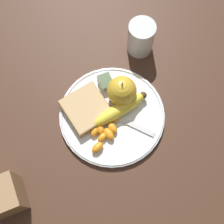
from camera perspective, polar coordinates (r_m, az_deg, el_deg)
ground_plane at (r=0.78m, az=0.00°, el=-0.80°), size 3.00×3.00×0.00m
plate at (r=0.77m, az=0.00°, el=-0.60°), size 0.26×0.26×0.01m
juice_glass at (r=0.83m, az=5.28°, el=13.26°), size 0.07×0.07×0.09m
apple at (r=0.76m, az=1.78°, el=3.88°), size 0.07×0.07×0.08m
banana at (r=0.76m, az=1.55°, el=0.55°), size 0.06×0.15×0.03m
bread_slice at (r=0.77m, az=-4.69°, el=0.58°), size 0.12×0.12×0.02m
fork at (r=0.77m, az=0.88°, el=-0.97°), size 0.14×0.13×0.00m
jam_packet at (r=0.79m, az=-1.19°, el=5.49°), size 0.04×0.03×0.02m
orange_segment_0 at (r=0.76m, az=-3.79°, el=-1.88°), size 0.03×0.02×0.02m
orange_segment_1 at (r=0.74m, az=-2.68°, el=-6.51°), size 0.03×0.04×0.02m
orange_segment_2 at (r=0.75m, az=-3.18°, el=-3.48°), size 0.03×0.03×0.02m
orange_segment_3 at (r=0.75m, az=-1.75°, el=-4.61°), size 0.03×0.03×0.02m
orange_segment_4 at (r=0.76m, az=-1.23°, el=-1.39°), size 0.03×0.03×0.01m
orange_segment_5 at (r=0.75m, az=0.03°, el=-2.88°), size 0.04×0.03×0.02m
orange_segment_6 at (r=0.76m, az=0.01°, el=-1.14°), size 0.03×0.03×0.02m
orange_segment_7 at (r=0.75m, az=-2.21°, el=-2.97°), size 0.03×0.02×0.02m
orange_segment_8 at (r=0.75m, az=-0.60°, el=-4.06°), size 0.04×0.03×0.02m
orange_segment_9 at (r=0.76m, az=-1.00°, el=-0.22°), size 0.03×0.04×0.02m
condiment_caddy at (r=0.73m, az=-19.18°, el=-14.44°), size 0.08×0.08×0.09m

